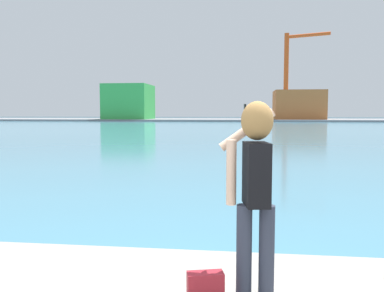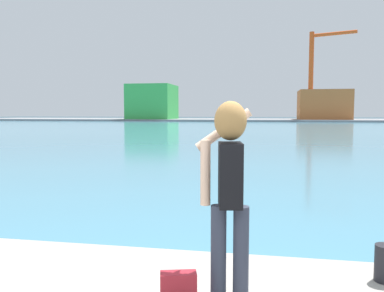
% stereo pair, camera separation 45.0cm
% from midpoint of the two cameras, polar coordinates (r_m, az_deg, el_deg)
% --- Properties ---
extents(ground_plane, '(220.00, 220.00, 0.00)m').
position_cam_midpoint_polar(ground_plane, '(52.66, 10.27, 2.49)').
color(ground_plane, '#334751').
extents(harbor_water, '(140.00, 100.00, 0.02)m').
position_cam_midpoint_polar(harbor_water, '(54.66, 10.29, 2.58)').
color(harbor_water, teal).
rests_on(harbor_water, ground_plane).
extents(far_shore_dock, '(140.00, 20.00, 0.42)m').
position_cam_midpoint_polar(far_shore_dock, '(94.64, 10.48, 3.64)').
color(far_shore_dock, gray).
rests_on(far_shore_dock, ground_plane).
extents(person_photographer, '(0.53, 0.55, 1.74)m').
position_cam_midpoint_polar(person_photographer, '(3.58, 8.84, -4.55)').
color(person_photographer, '#2D3342').
rests_on(person_photographer, quay_promenade).
extents(handbag, '(0.35, 0.22, 0.24)m').
position_cam_midpoint_polar(handbag, '(3.75, 1.70, -19.18)').
color(handbag, maroon).
rests_on(handbag, quay_promenade).
extents(warehouse_left, '(10.08, 11.14, 7.96)m').
position_cam_midpoint_polar(warehouse_left, '(95.99, -5.47, 6.22)').
color(warehouse_left, green).
rests_on(warehouse_left, far_shore_dock).
extents(warehouse_right, '(10.85, 10.11, 6.44)m').
position_cam_midpoint_polar(warehouse_right, '(94.55, 18.25, 5.55)').
color(warehouse_right, '#B26633').
rests_on(warehouse_right, far_shore_dock).
extents(port_crane, '(8.98, 4.02, 18.38)m').
position_cam_midpoint_polar(port_crane, '(90.05, 17.16, 10.47)').
color(port_crane, '#D84C19').
rests_on(port_crane, far_shore_dock).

